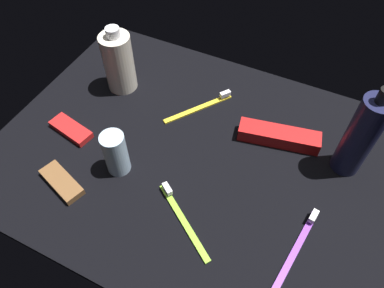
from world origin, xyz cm
name	(u,v)px	position (x,y,z in cm)	size (l,w,h in cm)	color
ground_plane	(192,154)	(0.00, 0.00, -0.60)	(84.00, 64.00, 1.20)	black
lotion_bottle	(361,136)	(30.31, 10.96, 9.71)	(5.76, 5.76, 21.77)	#1C1E40
bodywash_bottle	(119,62)	(-24.87, 11.41, 7.51)	(7.19, 7.19, 16.74)	silver
deodorant_stick	(116,153)	(-11.98, -10.19, 5.05)	(4.82, 4.82, 10.11)	silver
toothbrush_yellow	(202,106)	(-3.67, 13.17, 0.61)	(11.41, 15.36, 2.10)	yellow
toothbrush_purple	(298,245)	(26.41, -10.71, 0.61)	(3.84, 17.98, 2.10)	purple
toothbrush_lime	(181,216)	(4.81, -14.75, 0.61)	(15.50, 11.21, 2.10)	#8CD133
toothpaste_box_red	(279,136)	(15.67, 11.25, 1.60)	(17.60, 4.40, 3.20)	red
snack_bar_brown	(62,182)	(-20.18, -18.67, 0.75)	(10.40, 4.00, 1.50)	brown
snack_bar_red	(71,129)	(-27.16, -6.61, 0.75)	(10.40, 4.00, 1.50)	red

